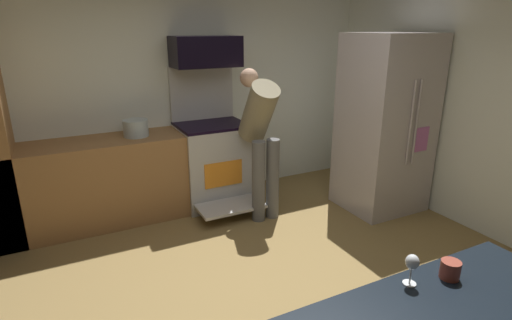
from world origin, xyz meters
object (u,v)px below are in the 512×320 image
Objects in this scene: oven_range at (213,160)px; person_cook at (260,133)px; refrigerator at (385,124)px; microwave at (206,52)px; wine_glass_extra at (412,264)px; stock_pot at (136,128)px; mug_coffee at (450,270)px.

person_cook reaches higher than oven_range.
microwave is at bearing 147.32° from refrigerator.
person_cook is 2.66m from wine_glass_extra.
refrigerator is 2.69m from stock_pot.
microwave reaches higher than wine_glass_extra.
person_cook is at bearing 162.70° from refrigerator.
oven_range is at bearing -0.90° from stock_pot.
refrigerator is 13.01× the size of wine_glass_extra.
oven_range is 0.96m from stock_pot.
wine_glass_extra is at bearing 166.77° from mug_coffee.
microwave is at bearing 90.00° from oven_range.
stock_pot is at bearing -174.52° from microwave.
wine_glass_extra is at bearing -131.54° from refrigerator.
microwave reaches higher than oven_range.
stock_pot is at bearing 100.35° from wine_glass_extra.
stock_pot is (-0.78, 3.21, 0.04)m from mug_coffee.
wine_glass_extra is at bearing -94.50° from microwave.
mug_coffee is (-0.06, -3.29, -0.79)m from microwave.
microwave is 1.12m from stock_pot.
oven_range is 1.99m from refrigerator.
oven_range is 10.54× the size of wine_glass_extra.
refrigerator is at bearing -21.60° from stock_pot.
oven_range is 1.22m from microwave.
microwave is 2.13m from refrigerator.
microwave reaches higher than mug_coffee.
person_cook is 1.30m from stock_pot.
refrigerator is at bearing -30.36° from oven_range.
mug_coffee is at bearing -127.85° from refrigerator.
person_cook is (0.33, -0.66, -0.81)m from microwave.
mug_coffee is (-0.06, -3.20, 0.43)m from oven_range.
refrigerator reaches higher than oven_range.
wine_glass_extra is 1.67× the size of mug_coffee.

